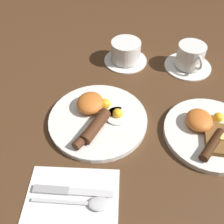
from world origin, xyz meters
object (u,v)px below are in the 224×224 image
object	(u,v)px
knife	(68,191)
teacup_near	(126,52)
breakfast_plate_near	(97,117)
breakfast_plate_far	(210,132)
teacup_far	(190,58)
spoon	(90,203)

from	to	relation	value
knife	teacup_near	bearing A→B (deg)	77.96
breakfast_plate_near	breakfast_plate_far	xyz separation A→B (m)	(0.02, 0.29, -0.00)
teacup_near	knife	distance (m)	0.49
breakfast_plate_far	teacup_near	size ratio (longest dim) A/B	1.66
breakfast_plate_far	teacup_far	distance (m)	0.28
teacup_far	knife	world-z (taller)	teacup_far
spoon	breakfast_plate_near	bearing A→B (deg)	92.56
teacup_far	spoon	xyz separation A→B (m)	(0.48, -0.25, -0.03)
breakfast_plate_far	teacup_far	bearing A→B (deg)	-175.21
knife	spoon	distance (m)	0.06
teacup_near	teacup_far	size ratio (longest dim) A/B	0.94
breakfast_plate_far	spoon	size ratio (longest dim) A/B	1.43
breakfast_plate_far	knife	distance (m)	0.37
breakfast_plate_far	teacup_far	world-z (taller)	teacup_far
breakfast_plate_far	teacup_near	world-z (taller)	teacup_near
spoon	teacup_far	bearing A→B (deg)	61.80
breakfast_plate_far	teacup_near	bearing A→B (deg)	-142.31
breakfast_plate_far	knife	world-z (taller)	breakfast_plate_far
teacup_near	knife	world-z (taller)	teacup_near
knife	teacup_far	bearing A→B (deg)	56.42
breakfast_plate_far	spoon	distance (m)	0.34
breakfast_plate_far	knife	bearing A→B (deg)	-60.49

